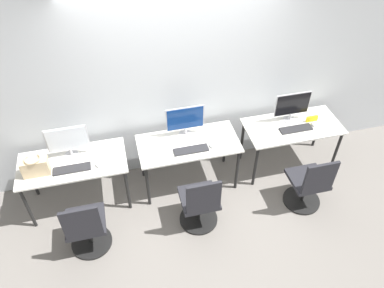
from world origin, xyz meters
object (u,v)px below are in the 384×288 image
Objects in this scene: keyboard_left at (72,169)px; keyboard_right at (296,129)px; mouse_center at (212,146)px; monitor_right at (292,106)px; monitor_left at (68,141)px; office_chair_center at (200,205)px; keyboard_center at (191,150)px; office_chair_right at (309,186)px; mouse_right at (314,124)px; monitor_center at (185,120)px; mouse_left at (98,165)px; office_chair_left at (87,229)px; handbag at (35,167)px.

keyboard_left is 1.00× the size of keyboard_right.
monitor_right is (1.17, 0.26, 0.22)m from mouse_center.
office_chair_center is at bearing -31.05° from monitor_left.
office_chair_right is at bearing -24.09° from keyboard_center.
office_chair_center reaches higher than keyboard_center.
keyboard_center is at bearing -177.10° from mouse_right.
mouse_center is at bearing -48.73° from monitor_center.
monitor_center reaches higher than mouse_center.
keyboard_left is 0.49× the size of office_chair_center.
keyboard_right is (-0.00, -0.21, -0.23)m from monitor_right.
monitor_left and monitor_center have the same top height.
keyboard_right is at bearing 23.40° from office_chair_center.
office_chair_right is at bearing -12.67° from keyboard_left.
monitor_left is at bearing 90.00° from keyboard_left.
monitor_center is (1.13, 0.30, 0.22)m from mouse_left.
monitor_right reaches higher than office_chair_right.
keyboard_right is at bearing -10.04° from monitor_center.
office_chair_right is at bearing -116.03° from mouse_right.
keyboard_right is at bearing 1.08° from mouse_left.
keyboard_right is at bearing 13.27° from office_chair_left.
monitor_left is 1.12× the size of keyboard_center.
office_chair_center is at bearing 178.56° from office_chair_right.
monitor_left is 0.45m from mouse_left.
monitor_center is at bearing 87.92° from office_chair_center.
keyboard_right is at bearing -4.17° from monitor_left.
office_chair_right is at bearing -0.25° from office_chair_left.
office_chair_right is (1.36, -0.93, -0.59)m from monitor_center.
keyboard_left is 4.84× the size of mouse_center.
office_chair_left and office_chair_center have the same top height.
keyboard_right is (2.87, 0.04, 0.00)m from keyboard_left.
mouse_center is 0.75m from office_chair_center.
monitor_left reaches higher than handbag.
mouse_right is at bearing -3.35° from monitor_left.
monitor_left is 0.55× the size of office_chair_center.
keyboard_right is at bearing 2.41° from keyboard_center.
office_chair_right is at bearing -13.99° from mouse_left.
monitor_center is at bearing 33.93° from office_chair_left.
mouse_right is at bearing -34.06° from monitor_right.
keyboard_center is (1.36, 0.60, 0.37)m from office_chair_left.
monitor_left is 0.55× the size of office_chair_left.
office_chair_center is at bearing -93.22° from keyboard_center.
office_chair_left is (0.08, -0.87, -0.59)m from monitor_left.
office_chair_left is 1.00× the size of office_chair_right.
monitor_right is at bearing -1.89° from monitor_center.
handbag is (-0.38, -0.22, -0.12)m from monitor_left.
keyboard_left is (0.00, -0.25, -0.23)m from monitor_left.
keyboard_left is 1.71m from mouse_center.
office_chair_right is (-0.07, -0.67, -0.37)m from keyboard_right.
handbag is at bearing 160.80° from office_chair_center.
keyboard_center is 0.27m from mouse_center.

